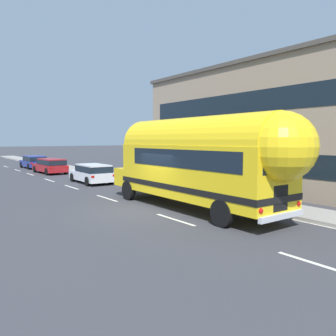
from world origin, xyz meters
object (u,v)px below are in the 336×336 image
(painted_bus, at_px, (201,159))
(car_third, at_px, (34,161))
(car_lead, at_px, (92,172))
(car_second, at_px, (51,165))

(painted_bus, distance_m, car_third, 27.31)
(car_lead, xyz_separation_m, car_third, (0.07, 15.53, 0.00))
(car_third, bearing_deg, car_lead, -90.26)
(painted_bus, relative_size, car_lead, 2.53)
(painted_bus, distance_m, car_second, 20.64)
(painted_bus, bearing_deg, car_third, 89.65)
(painted_bus, bearing_deg, car_second, 90.31)
(car_lead, distance_m, car_third, 15.53)
(car_third, bearing_deg, car_second, -92.39)
(car_second, bearing_deg, car_lead, -88.65)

